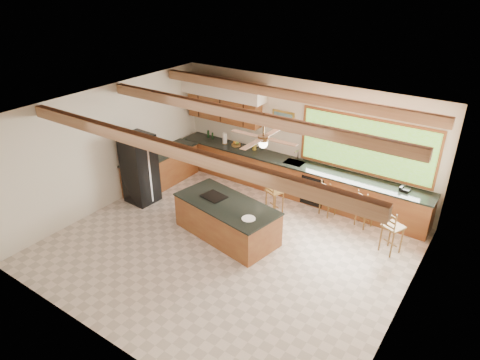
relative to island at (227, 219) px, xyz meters
The scene contains 9 objects.
ground 0.62m from the island, 48.28° to the right, with size 7.20×7.20×0.00m, color beige.
room_shell 1.83m from the island, 66.79° to the left, with size 7.27×6.54×3.02m.
counter_run 2.24m from the island, 103.28° to the left, with size 7.12×3.10×1.23m.
island is the anchor object (origin of this frame).
refrigerator 2.79m from the island, behind, with size 0.74×0.72×1.81m.
bar_stool_a 1.45m from the island, 73.70° to the left, with size 0.47×0.47×1.02m.
bar_stool_b 3.18m from the island, 40.39° to the left, with size 0.44×0.44×0.94m.
bar_stool_c 2.56m from the island, 53.75° to the left, with size 0.43×0.43×0.94m.
bar_stool_d 3.53m from the island, 23.22° to the left, with size 0.49×0.50×1.05m.
Camera 1 is at (4.53, -6.20, 5.52)m, focal length 32.00 mm.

